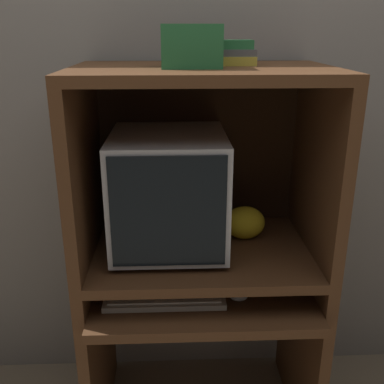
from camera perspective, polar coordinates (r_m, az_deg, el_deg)
The scene contains 10 objects.
wall_back at distance 1.90m, azimuth 0.67°, elevation 11.50°, with size 6.00×0.06×2.60m.
desk_base at distance 1.89m, azimuth 1.20°, elevation -17.80°, with size 0.88×0.63×0.67m.
desk_monitor_shelf at distance 1.73m, azimuth 1.21°, elevation -7.89°, with size 0.88×0.58×0.13m.
hutch_upper at distance 1.60m, azimuth 1.25°, elevation 7.35°, with size 0.88×0.58×0.66m.
crt_monitor at distance 1.64m, azimuth -2.97°, elevation 0.19°, with size 0.41×0.45×0.43m.
keyboard at distance 1.65m, azimuth -3.47°, elevation -13.12°, with size 0.43×0.15×0.03m.
mouse at distance 1.65m, azimuth 5.97°, elevation -13.08°, with size 0.06×0.04×0.03m.
snack_bag at distance 1.77m, azimuth 6.71°, elevation -3.89°, with size 0.16×0.12×0.13m.
book_stack at distance 1.61m, azimuth 5.11°, elevation 17.12°, with size 0.16×0.12×0.08m.
storage_box at distance 1.49m, azimuth -0.09°, elevation 18.04°, with size 0.19×0.16×0.13m.
Camera 1 is at (-0.10, -1.24, 1.58)m, focal length 42.00 mm.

